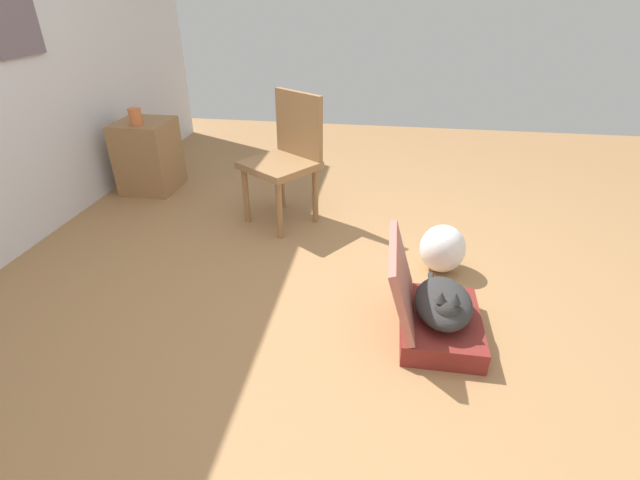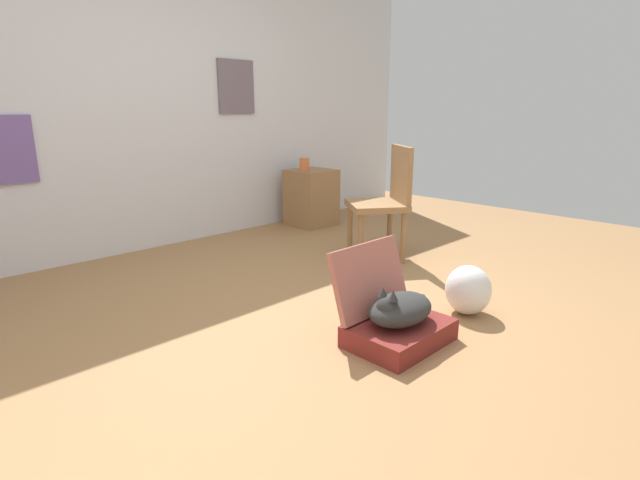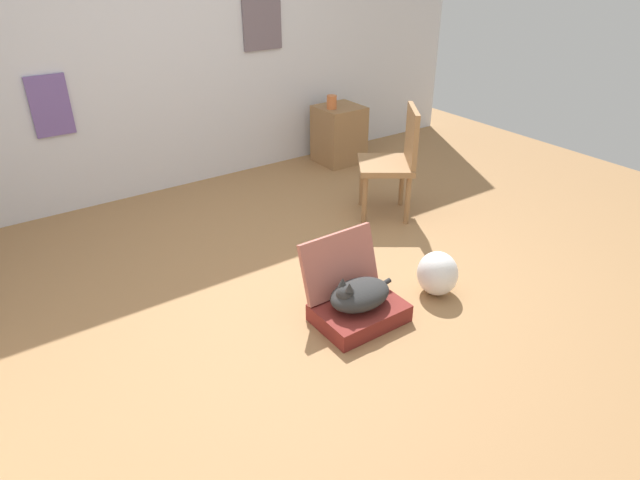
# 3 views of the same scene
# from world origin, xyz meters

# --- Properties ---
(ground_plane) EXTENTS (7.68, 7.68, 0.00)m
(ground_plane) POSITION_xyz_m (0.00, 0.00, 0.00)
(ground_plane) COLOR #9E7247
(ground_plane) RESTS_ON ground
(wall_back) EXTENTS (6.40, 0.15, 2.60)m
(wall_back) POSITION_xyz_m (-0.00, 2.26, 1.30)
(wall_back) COLOR silver
(wall_back) RESTS_ON ground
(suitcase_base) EXTENTS (0.54, 0.40, 0.12)m
(suitcase_base) POSITION_xyz_m (-0.11, -0.49, 0.06)
(suitcase_base) COLOR maroon
(suitcase_base) RESTS_ON ground
(suitcase_lid) EXTENTS (0.54, 0.15, 0.39)m
(suitcase_lid) POSITION_xyz_m (-0.11, -0.28, 0.31)
(suitcase_lid) COLOR #B26356
(suitcase_lid) RESTS_ON suitcase_base
(cat) EXTENTS (0.48, 0.28, 0.22)m
(cat) POSITION_xyz_m (-0.12, -0.49, 0.20)
(cat) COLOR #2D2D2D
(cat) RESTS_ON suitcase_base
(plastic_bag_white) EXTENTS (0.27, 0.28, 0.30)m
(plastic_bag_white) POSITION_xyz_m (0.51, -0.55, 0.15)
(plastic_bag_white) COLOR white
(plastic_bag_white) RESTS_ON ground
(side_table) EXTENTS (0.45, 0.43, 0.59)m
(side_table) POSITION_xyz_m (1.47, 1.85, 0.30)
(side_table) COLOR olive
(side_table) RESTS_ON ground
(vase_tall) EXTENTS (0.10, 0.10, 0.13)m
(vase_tall) POSITION_xyz_m (1.36, 1.83, 0.66)
(vase_tall) COLOR #CC6B38
(vase_tall) RESTS_ON side_table
(chair) EXTENTS (0.63, 0.64, 0.93)m
(chair) POSITION_xyz_m (1.08, 0.55, 0.51)
(chair) COLOR olive
(chair) RESTS_ON ground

